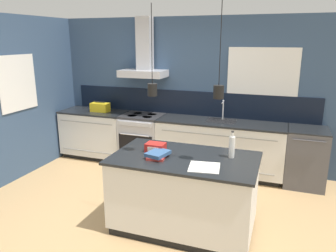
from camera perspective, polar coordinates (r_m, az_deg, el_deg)
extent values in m
plane|color=tan|center=(4.47, -4.29, -15.03)|extent=(16.00, 16.00, 0.00)
cube|color=#354C6B|center=(5.85, 3.58, 5.80)|extent=(5.60, 0.06, 2.60)
cube|color=black|center=(5.85, 3.44, 4.05)|extent=(4.42, 0.02, 0.43)
cube|color=white|center=(5.55, 16.09, 8.08)|extent=(1.12, 0.01, 0.96)
cube|color=black|center=(5.56, 16.09, 8.09)|extent=(1.04, 0.01, 0.88)
cube|color=#B5B5BA|center=(5.83, -4.35, 9.11)|extent=(0.80, 0.46, 0.12)
cube|color=#B5B5BA|center=(5.88, -4.08, 14.15)|extent=(0.26, 0.20, 0.90)
cylinder|color=black|center=(3.69, -2.85, 14.01)|extent=(0.01, 0.01, 0.86)
cylinder|color=black|center=(3.73, -2.75, 6.33)|extent=(0.11, 0.11, 0.14)
sphere|color=#F9D18C|center=(3.73, -2.75, 6.33)|extent=(0.06, 0.06, 0.06)
cylinder|color=black|center=(3.42, 9.13, 13.96)|extent=(0.01, 0.01, 0.83)
cylinder|color=black|center=(3.46, 8.80, 5.87)|extent=(0.11, 0.11, 0.14)
sphere|color=#F9D18C|center=(3.46, 8.80, 5.87)|extent=(0.06, 0.06, 0.06)
cube|color=#354C6B|center=(5.92, -23.73, 4.66)|extent=(0.06, 3.80, 2.60)
cube|color=white|center=(5.74, -24.68, 6.81)|extent=(0.01, 0.76, 0.88)
cube|color=black|center=(5.75, -24.74, 6.81)|extent=(0.01, 0.68, 0.80)
cube|color=black|center=(6.59, -12.12, -4.73)|extent=(1.20, 0.56, 0.09)
cube|color=silver|center=(6.44, -12.48, -1.12)|extent=(1.24, 0.62, 0.79)
cube|color=gray|center=(6.11, -14.17, 0.59)|extent=(1.09, 0.01, 0.01)
cube|color=gray|center=(6.27, -13.85, -4.28)|extent=(1.09, 0.01, 0.01)
cube|color=black|center=(6.34, -12.68, 2.44)|extent=(1.26, 0.64, 0.03)
cube|color=black|center=(5.76, 8.83, -7.52)|extent=(2.03, 0.56, 0.09)
cube|color=silver|center=(5.58, 8.95, -3.46)|extent=(2.09, 0.62, 0.79)
cube|color=gray|center=(5.20, 8.41, -1.62)|extent=(1.84, 0.01, 0.01)
cube|color=gray|center=(5.38, 8.19, -7.24)|extent=(1.84, 0.01, 0.01)
cube|color=black|center=(5.46, 9.13, 0.63)|extent=(2.11, 0.64, 0.03)
cube|color=#262628|center=(5.51, 9.23, 0.86)|extent=(0.48, 0.34, 0.01)
cylinder|color=#B5B5BA|center=(5.60, 9.55, 2.76)|extent=(0.02, 0.02, 0.31)
sphere|color=#B5B5BA|center=(5.57, 9.62, 4.35)|extent=(0.03, 0.03, 0.03)
cylinder|color=#B5B5BA|center=(5.51, 9.50, 4.03)|extent=(0.02, 0.12, 0.02)
cube|color=#B5B5BA|center=(6.00, -4.43, -2.49)|extent=(0.73, 0.62, 0.87)
cube|color=black|center=(5.74, -5.72, -3.72)|extent=(0.62, 0.02, 0.44)
cylinder|color=#B5B5BA|center=(5.65, -5.88, -1.58)|extent=(0.54, 0.02, 0.02)
cube|color=#B5B5BA|center=(5.61, -5.85, 0.33)|extent=(0.62, 0.02, 0.07)
cube|color=#2D2D30|center=(5.88, -4.52, 1.74)|extent=(0.73, 0.60, 0.04)
cylinder|color=black|center=(6.03, -5.36, 2.24)|extent=(0.17, 0.17, 0.00)
cylinder|color=black|center=(5.91, -2.81, 2.03)|extent=(0.17, 0.17, 0.00)
cylinder|color=black|center=(5.84, -6.26, 1.79)|extent=(0.17, 0.17, 0.00)
cylinder|color=black|center=(5.72, -3.64, 1.57)|extent=(0.17, 0.17, 0.00)
cube|color=#4C4C51|center=(5.52, 22.82, -5.12)|extent=(0.59, 0.62, 0.89)
cube|color=black|center=(5.39, 23.31, -0.57)|extent=(0.59, 0.62, 0.02)
cylinder|color=#4C4C51|center=(5.09, 23.40, -2.38)|extent=(0.44, 0.02, 0.02)
cube|color=black|center=(4.18, 2.74, -16.58)|extent=(1.56, 0.90, 0.09)
cube|color=silver|center=(3.97, 2.82, -11.16)|extent=(1.63, 0.94, 0.79)
cube|color=black|center=(3.81, 2.90, -5.61)|extent=(1.68, 0.99, 0.03)
cylinder|color=silver|center=(3.81, 11.06, -3.63)|extent=(0.07, 0.07, 0.25)
cylinder|color=silver|center=(3.77, 11.17, -1.43)|extent=(0.03, 0.03, 0.06)
cylinder|color=#262628|center=(3.76, 11.20, -0.97)|extent=(0.03, 0.03, 0.01)
cube|color=#B2332D|center=(3.79, -1.84, -5.22)|extent=(0.23, 0.31, 0.03)
cube|color=#335684|center=(3.76, -1.78, -4.80)|extent=(0.26, 0.30, 0.04)
cube|color=red|center=(3.97, -2.18, -3.72)|extent=(0.23, 0.17, 0.10)
cube|color=white|center=(3.89, -2.65, -4.10)|extent=(0.14, 0.01, 0.05)
cube|color=silver|center=(3.52, 6.33, -7.14)|extent=(0.37, 0.36, 0.01)
cube|color=gold|center=(6.25, -11.75, 3.21)|extent=(0.34, 0.18, 0.16)
cylinder|color=black|center=(6.23, -11.79, 4.11)|extent=(0.20, 0.02, 0.02)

